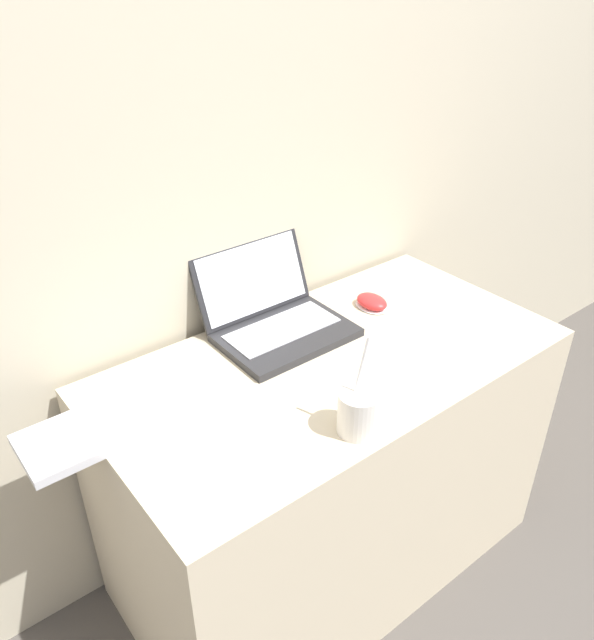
{
  "coord_description": "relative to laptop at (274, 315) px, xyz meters",
  "views": [
    {
      "loc": [
        -0.82,
        -0.61,
        1.55
      ],
      "look_at": [
        -0.03,
        0.39,
        0.78
      ],
      "focal_mm": 35.0,
      "sensor_mm": 36.0,
      "label": 1
    }
  ],
  "objects": [
    {
      "name": "drink_cup",
      "position": [
        -0.09,
        -0.41,
        0.0
      ],
      "size": [
        0.09,
        0.09,
        0.22
      ],
      "color": "silver",
      "rests_on": "desk"
    },
    {
      "name": "wall_back",
      "position": [
        0.03,
        0.14,
        0.5
      ],
      "size": [
        7.0,
        0.04,
        2.5
      ],
      "color": "#BCB299",
      "rests_on": "ground_plane"
    },
    {
      "name": "ground_plane",
      "position": [
        0.03,
        -0.48,
        -0.75
      ],
      "size": [
        12.0,
        12.0,
        0.0
      ],
      "primitive_type": "plane",
      "color": "#4C4742"
    },
    {
      "name": "computer_mouse",
      "position": [
        0.28,
        -0.07,
        -0.03
      ],
      "size": [
        0.07,
        0.1,
        0.03
      ],
      "color": "white",
      "rests_on": "desk"
    },
    {
      "name": "desk",
      "position": [
        0.03,
        -0.19,
        -0.4
      ],
      "size": [
        1.13,
        0.58,
        0.71
      ],
      "color": "beige",
      "rests_on": "ground_plane"
    },
    {
      "name": "laptop",
      "position": [
        0.0,
        0.0,
        0.0
      ],
      "size": [
        0.32,
        0.3,
        0.2
      ],
      "color": "#232326",
      "rests_on": "desk"
    },
    {
      "name": "external_keyboard",
      "position": [
        -0.44,
        -0.09,
        -0.03
      ],
      "size": [
        0.45,
        0.16,
        0.02
      ],
      "color": "silver",
      "rests_on": "desk"
    }
  ]
}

